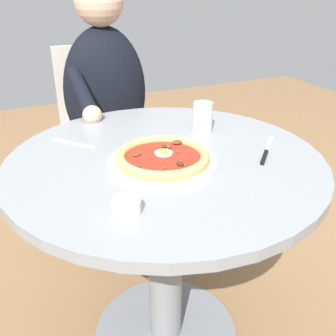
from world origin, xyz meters
name	(u,v)px	position (x,y,z in m)	size (l,w,h in m)	color
ground_plane	(166,335)	(0.00, 0.00, -0.01)	(6.00, 6.00, 0.02)	olive
dining_table	(165,212)	(0.00, 0.00, 0.53)	(0.91, 0.91, 0.72)	gray
pizza_on_plate	(163,158)	(-0.02, -0.03, 0.74)	(0.30, 0.30, 0.04)	white
water_glass	(202,119)	(0.20, 0.14, 0.76)	(0.06, 0.06, 0.10)	silver
steak_knife	(266,153)	(0.28, -0.10, 0.72)	(0.16, 0.16, 0.01)	silver
ramekin_capers	(126,206)	(-0.19, -0.23, 0.74)	(0.07, 0.07, 0.03)	white
fork_utensil	(73,143)	(-0.22, 0.21, 0.72)	(0.12, 0.13, 0.00)	#BCBCC1
diner_person	(108,135)	(0.02, 0.69, 0.53)	(0.36, 0.49, 1.19)	#282833
cafe_chair_diner	(101,124)	(0.03, 0.84, 0.53)	(0.41, 0.41, 0.89)	beige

